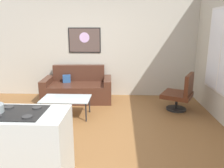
% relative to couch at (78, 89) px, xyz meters
% --- Properties ---
extents(ground, '(6.40, 6.40, 0.04)m').
position_rel_couch_xyz_m(ground, '(0.49, -1.93, -0.31)').
color(ground, brown).
extents(back_wall, '(6.40, 0.05, 2.80)m').
position_rel_couch_xyz_m(back_wall, '(0.49, 0.49, 1.11)').
color(back_wall, '#BCB8A6').
rests_on(back_wall, ground).
extents(couch, '(1.77, 0.98, 0.87)m').
position_rel_couch_xyz_m(couch, '(0.00, 0.00, 0.00)').
color(couch, '#48271B').
rests_on(couch, ground).
extents(coffee_table, '(1.01, 0.60, 0.41)m').
position_rel_couch_xyz_m(coffee_table, '(-0.03, -1.12, 0.09)').
color(coffee_table, silver).
rests_on(coffee_table, ground).
extents(armchair, '(0.84, 0.85, 0.86)m').
position_rel_couch_xyz_m(armchair, '(2.47, -0.66, 0.12)').
color(armchair, black).
rests_on(armchair, ground).
extents(wall_painting, '(0.86, 0.03, 0.66)m').
position_rel_couch_xyz_m(wall_painting, '(0.14, 0.45, 1.22)').
color(wall_painting, black).
extents(window, '(0.03, 1.32, 1.69)m').
position_rel_couch_xyz_m(window, '(3.08, -1.03, 1.11)').
color(window, silver).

